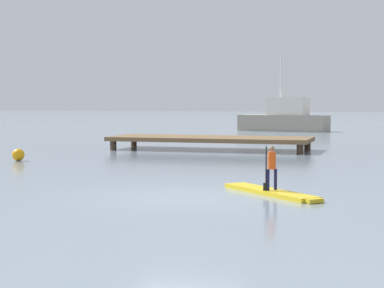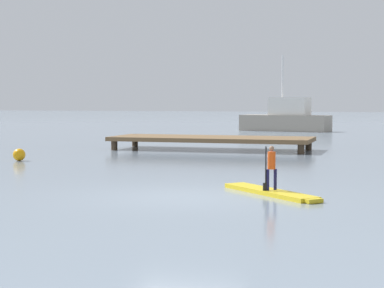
# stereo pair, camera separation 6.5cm
# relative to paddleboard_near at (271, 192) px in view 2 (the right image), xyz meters

# --- Properties ---
(ground_plane) EXTENTS (240.00, 240.00, 0.00)m
(ground_plane) POSITION_rel_paddleboard_near_xyz_m (-1.81, -1.04, -0.05)
(ground_plane) COLOR gray
(paddleboard_near) EXTENTS (2.64, 2.60, 0.10)m
(paddleboard_near) POSITION_rel_paddleboard_near_xyz_m (0.00, 0.00, 0.00)
(paddleboard_near) COLOR gold
(paddleboard_near) RESTS_ON ground
(paddler_child_solo) EXTENTS (0.30, 0.30, 1.03)m
(paddler_child_solo) POSITION_rel_paddleboard_near_xyz_m (-0.01, -0.01, 0.62)
(paddler_child_solo) COLOR #19194C
(paddler_child_solo) RESTS_ON paddleboard_near
(fishing_boat_green_midground) EXTENTS (6.66, 3.26, 5.39)m
(fishing_boat_green_midground) POSITION_rel_paddleboard_near_xyz_m (-4.82, 33.04, 0.85)
(fishing_boat_green_midground) COLOR #9E9384
(fishing_boat_green_midground) RESTS_ON ground
(floating_dock) EXTENTS (8.80, 3.07, 0.58)m
(floating_dock) POSITION_rel_paddleboard_near_xyz_m (-5.04, 13.37, 0.43)
(floating_dock) COLOR brown
(floating_dock) RESTS_ON ground
(mooring_buoy_near) EXTENTS (0.45, 0.45, 0.45)m
(mooring_buoy_near) POSITION_rel_paddleboard_near_xyz_m (-10.25, 6.08, 0.17)
(mooring_buoy_near) COLOR orange
(mooring_buoy_near) RESTS_ON ground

